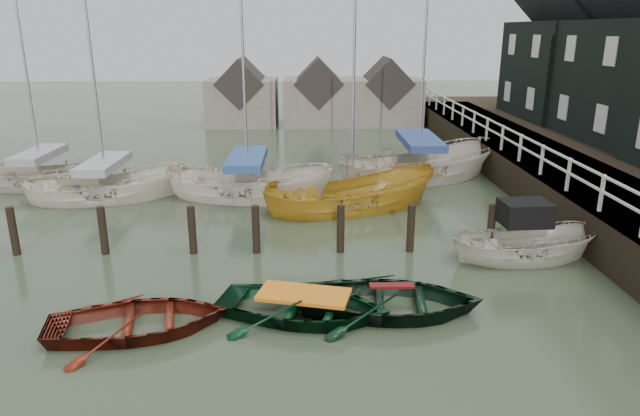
{
  "coord_description": "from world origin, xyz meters",
  "views": [
    {
      "loc": [
        0.28,
        -12.23,
        6.11
      ],
      "look_at": [
        0.61,
        2.76,
        1.4
      ],
      "focal_mm": 32.0,
      "sensor_mm": 36.0,
      "label": 1
    }
  ],
  "objects_px": {
    "motorboat": "(523,256)",
    "sailboat_b": "(248,196)",
    "rowboat_red": "(141,331)",
    "sailboat_a": "(108,197)",
    "sailboat_e": "(43,185)",
    "rowboat_dkgreen": "(391,312)",
    "rowboat_green": "(304,317)",
    "sailboat_d": "(418,178)",
    "sailboat_c": "(351,208)"
  },
  "relations": [
    {
      "from": "sailboat_c",
      "to": "sailboat_d",
      "type": "relative_size",
      "value": 0.87
    },
    {
      "from": "rowboat_dkgreen",
      "to": "sailboat_d",
      "type": "relative_size",
      "value": 0.34
    },
    {
      "from": "sailboat_a",
      "to": "sailboat_b",
      "type": "height_order",
      "value": "sailboat_b"
    },
    {
      "from": "sailboat_d",
      "to": "motorboat",
      "type": "bearing_deg",
      "value": 168.24
    },
    {
      "from": "rowboat_red",
      "to": "sailboat_e",
      "type": "xyz_separation_m",
      "value": [
        -7.18,
        11.73,
        0.07
      ]
    },
    {
      "from": "sailboat_a",
      "to": "sailboat_d",
      "type": "relative_size",
      "value": 0.88
    },
    {
      "from": "rowboat_red",
      "to": "rowboat_dkgreen",
      "type": "xyz_separation_m",
      "value": [
        5.43,
        0.74,
        0.0
      ]
    },
    {
      "from": "rowboat_green",
      "to": "sailboat_c",
      "type": "distance_m",
      "value": 8.24
    },
    {
      "from": "sailboat_b",
      "to": "sailboat_d",
      "type": "distance_m",
      "value": 7.44
    },
    {
      "from": "sailboat_b",
      "to": "sailboat_c",
      "type": "xyz_separation_m",
      "value": [
        3.82,
        -1.39,
        -0.05
      ]
    },
    {
      "from": "sailboat_d",
      "to": "sailboat_e",
      "type": "relative_size",
      "value": 1.17
    },
    {
      "from": "rowboat_green",
      "to": "sailboat_e",
      "type": "height_order",
      "value": "sailboat_e"
    },
    {
      "from": "rowboat_green",
      "to": "sailboat_c",
      "type": "xyz_separation_m",
      "value": [
        1.66,
        8.07,
        0.01
      ]
    },
    {
      "from": "rowboat_green",
      "to": "rowboat_red",
      "type": "bearing_deg",
      "value": 112.84
    },
    {
      "from": "sailboat_d",
      "to": "rowboat_dkgreen",
      "type": "bearing_deg",
      "value": 146.92
    },
    {
      "from": "sailboat_b",
      "to": "sailboat_e",
      "type": "height_order",
      "value": "sailboat_b"
    },
    {
      "from": "rowboat_dkgreen",
      "to": "motorboat",
      "type": "xyz_separation_m",
      "value": [
        4.08,
        2.95,
        0.11
      ]
    },
    {
      "from": "rowboat_dkgreen",
      "to": "sailboat_b",
      "type": "height_order",
      "value": "sailboat_b"
    },
    {
      "from": "sailboat_e",
      "to": "sailboat_b",
      "type": "bearing_deg",
      "value": -99.05
    },
    {
      "from": "rowboat_green",
      "to": "motorboat",
      "type": "relative_size",
      "value": 0.93
    },
    {
      "from": "sailboat_a",
      "to": "sailboat_e",
      "type": "relative_size",
      "value": 1.03
    },
    {
      "from": "sailboat_a",
      "to": "sailboat_e",
      "type": "bearing_deg",
      "value": 47.02
    },
    {
      "from": "rowboat_dkgreen",
      "to": "sailboat_d",
      "type": "distance_m",
      "value": 12.22
    },
    {
      "from": "sailboat_a",
      "to": "rowboat_dkgreen",
      "type": "bearing_deg",
      "value": -148.09
    },
    {
      "from": "sailboat_a",
      "to": "sailboat_c",
      "type": "bearing_deg",
      "value": -112.04
    },
    {
      "from": "rowboat_red",
      "to": "rowboat_green",
      "type": "height_order",
      "value": "rowboat_green"
    },
    {
      "from": "rowboat_green",
      "to": "sailboat_c",
      "type": "bearing_deg",
      "value": 2.2
    },
    {
      "from": "sailboat_e",
      "to": "rowboat_dkgreen",
      "type": "bearing_deg",
      "value": -128.65
    },
    {
      "from": "motorboat",
      "to": "sailboat_d",
      "type": "relative_size",
      "value": 0.34
    },
    {
      "from": "rowboat_red",
      "to": "sailboat_a",
      "type": "bearing_deg",
      "value": 10.03
    },
    {
      "from": "rowboat_dkgreen",
      "to": "sailboat_d",
      "type": "height_order",
      "value": "sailboat_d"
    },
    {
      "from": "motorboat",
      "to": "sailboat_b",
      "type": "height_order",
      "value": "sailboat_b"
    },
    {
      "from": "motorboat",
      "to": "sailboat_a",
      "type": "xyz_separation_m",
      "value": [
        -13.49,
        6.26,
        -0.04
      ]
    },
    {
      "from": "rowboat_red",
      "to": "motorboat",
      "type": "height_order",
      "value": "motorboat"
    },
    {
      "from": "sailboat_a",
      "to": "rowboat_green",
      "type": "bearing_deg",
      "value": -155.32
    },
    {
      "from": "rowboat_green",
      "to": "sailboat_c",
      "type": "height_order",
      "value": "sailboat_c"
    },
    {
      "from": "motorboat",
      "to": "sailboat_b",
      "type": "relative_size",
      "value": 0.36
    },
    {
      "from": "sailboat_b",
      "to": "sailboat_c",
      "type": "distance_m",
      "value": 4.06
    },
    {
      "from": "motorboat",
      "to": "sailboat_d",
      "type": "xyz_separation_m",
      "value": [
        -1.24,
        8.94,
        -0.05
      ]
    },
    {
      "from": "rowboat_dkgreen",
      "to": "sailboat_a",
      "type": "bearing_deg",
      "value": 50.91
    },
    {
      "from": "rowboat_green",
      "to": "sailboat_b",
      "type": "xyz_separation_m",
      "value": [
        -2.16,
        9.46,
        0.06
      ]
    },
    {
      "from": "rowboat_dkgreen",
      "to": "sailboat_e",
      "type": "bearing_deg",
      "value": 54.17
    },
    {
      "from": "rowboat_dkgreen",
      "to": "sailboat_b",
      "type": "bearing_deg",
      "value": 29.25
    },
    {
      "from": "rowboat_red",
      "to": "sailboat_e",
      "type": "bearing_deg",
      "value": 19.63
    },
    {
      "from": "rowboat_red",
      "to": "sailboat_a",
      "type": "height_order",
      "value": "sailboat_a"
    },
    {
      "from": "rowboat_green",
      "to": "sailboat_b",
      "type": "bearing_deg",
      "value": 26.69
    },
    {
      "from": "sailboat_a",
      "to": "sailboat_d",
      "type": "xyz_separation_m",
      "value": [
        12.25,
        2.68,
        -0.01
      ]
    },
    {
      "from": "rowboat_red",
      "to": "sailboat_a",
      "type": "distance_m",
      "value": 10.72
    },
    {
      "from": "rowboat_red",
      "to": "sailboat_d",
      "type": "bearing_deg",
      "value": -45.01
    },
    {
      "from": "rowboat_dkgreen",
      "to": "sailboat_b",
      "type": "relative_size",
      "value": 0.35
    }
  ]
}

